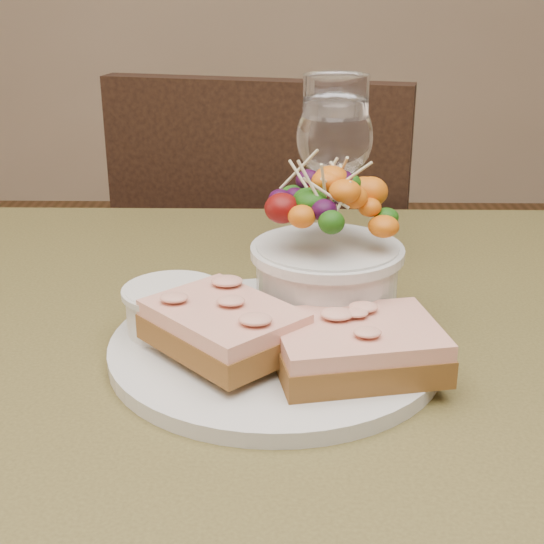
{
  "coord_description": "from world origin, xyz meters",
  "views": [
    {
      "loc": [
        0.0,
        -0.52,
        1.03
      ],
      "look_at": [
        -0.01,
        0.03,
        0.81
      ],
      "focal_mm": 50.0,
      "sensor_mm": 36.0,
      "label": 1
    }
  ],
  "objects_px": {
    "sandwich_back": "(223,326)",
    "ramekin": "(173,307)",
    "cafe_table": "(278,466)",
    "salad_bowl": "(327,248)",
    "chair_far": "(281,410)",
    "sandwich_front": "(357,347)",
    "dinner_plate": "(275,347)",
    "wine_glass": "(334,143)"
  },
  "relations": [
    {
      "from": "dinner_plate",
      "to": "wine_glass",
      "type": "height_order",
      "value": "wine_glass"
    },
    {
      "from": "chair_far",
      "to": "sandwich_front",
      "type": "relative_size",
      "value": 6.78
    },
    {
      "from": "sandwich_front",
      "to": "dinner_plate",
      "type": "bearing_deg",
      "value": 133.93
    },
    {
      "from": "ramekin",
      "to": "cafe_table",
      "type": "bearing_deg",
      "value": -16.08
    },
    {
      "from": "dinner_plate",
      "to": "ramekin",
      "type": "height_order",
      "value": "ramekin"
    },
    {
      "from": "ramekin",
      "to": "salad_bowl",
      "type": "height_order",
      "value": "salad_bowl"
    },
    {
      "from": "chair_far",
      "to": "sandwich_back",
      "type": "height_order",
      "value": "chair_far"
    },
    {
      "from": "sandwich_back",
      "to": "ramekin",
      "type": "distance_m",
      "value": 0.06
    },
    {
      "from": "dinner_plate",
      "to": "salad_bowl",
      "type": "bearing_deg",
      "value": 50.16
    },
    {
      "from": "dinner_plate",
      "to": "wine_glass",
      "type": "xyz_separation_m",
      "value": [
        0.06,
        0.21,
        0.12
      ]
    },
    {
      "from": "cafe_table",
      "to": "dinner_plate",
      "type": "bearing_deg",
      "value": 113.68
    },
    {
      "from": "chair_far",
      "to": "ramekin",
      "type": "xyz_separation_m",
      "value": [
        -0.08,
        -0.63,
        0.49
      ]
    },
    {
      "from": "ramekin",
      "to": "wine_glass",
      "type": "xyz_separation_m",
      "value": [
        0.14,
        0.19,
        0.09
      ]
    },
    {
      "from": "dinner_plate",
      "to": "chair_far",
      "type": "bearing_deg",
      "value": 89.8
    },
    {
      "from": "chair_far",
      "to": "sandwich_front",
      "type": "height_order",
      "value": "chair_far"
    },
    {
      "from": "chair_far",
      "to": "sandwich_back",
      "type": "xyz_separation_m",
      "value": [
        -0.04,
        -0.68,
        0.49
      ]
    },
    {
      "from": "sandwich_back",
      "to": "sandwich_front",
      "type": "bearing_deg",
      "value": 36.91
    },
    {
      "from": "chair_far",
      "to": "ramekin",
      "type": "distance_m",
      "value": 0.8
    },
    {
      "from": "cafe_table",
      "to": "chair_far",
      "type": "xyz_separation_m",
      "value": [
        -0.0,
        0.66,
        -0.36
      ]
    },
    {
      "from": "ramekin",
      "to": "wine_glass",
      "type": "bearing_deg",
      "value": 54.69
    },
    {
      "from": "chair_far",
      "to": "wine_glass",
      "type": "bearing_deg",
      "value": 109.66
    },
    {
      "from": "sandwich_back",
      "to": "wine_glass",
      "type": "relative_size",
      "value": 0.78
    },
    {
      "from": "chair_far",
      "to": "dinner_plate",
      "type": "relative_size",
      "value": 3.47
    },
    {
      "from": "ramekin",
      "to": "sandwich_front",
      "type": "bearing_deg",
      "value": -22.94
    },
    {
      "from": "dinner_plate",
      "to": "ramekin",
      "type": "relative_size",
      "value": 3.5
    },
    {
      "from": "sandwich_front",
      "to": "sandwich_back",
      "type": "xyz_separation_m",
      "value": [
        -0.1,
        0.02,
        0.01
      ]
    },
    {
      "from": "chair_far",
      "to": "wine_glass",
      "type": "xyz_separation_m",
      "value": [
        0.05,
        -0.44,
        0.58
      ]
    },
    {
      "from": "wine_glass",
      "to": "sandwich_back",
      "type": "bearing_deg",
      "value": -111.51
    },
    {
      "from": "sandwich_front",
      "to": "wine_glass",
      "type": "bearing_deg",
      "value": 79.8
    },
    {
      "from": "sandwich_back",
      "to": "ramekin",
      "type": "xyz_separation_m",
      "value": [
        -0.04,
        0.04,
        -0.0
      ]
    },
    {
      "from": "cafe_table",
      "to": "salad_bowl",
      "type": "relative_size",
      "value": 6.3
    },
    {
      "from": "sandwich_front",
      "to": "ramekin",
      "type": "bearing_deg",
      "value": 145.86
    },
    {
      "from": "dinner_plate",
      "to": "wine_glass",
      "type": "distance_m",
      "value": 0.25
    },
    {
      "from": "sandwich_back",
      "to": "dinner_plate",
      "type": "bearing_deg",
      "value": 79.63
    },
    {
      "from": "dinner_plate",
      "to": "ramekin",
      "type": "distance_m",
      "value": 0.09
    },
    {
      "from": "cafe_table",
      "to": "sandwich_back",
      "type": "distance_m",
      "value": 0.14
    },
    {
      "from": "cafe_table",
      "to": "ramekin",
      "type": "height_order",
      "value": "ramekin"
    },
    {
      "from": "sandwich_back",
      "to": "wine_glass",
      "type": "xyz_separation_m",
      "value": [
        0.09,
        0.24,
        0.09
      ]
    },
    {
      "from": "dinner_plate",
      "to": "sandwich_back",
      "type": "height_order",
      "value": "sandwich_back"
    },
    {
      "from": "sandwich_front",
      "to": "sandwich_back",
      "type": "relative_size",
      "value": 0.97
    },
    {
      "from": "cafe_table",
      "to": "wine_glass",
      "type": "height_order",
      "value": "wine_glass"
    },
    {
      "from": "ramekin",
      "to": "sandwich_back",
      "type": "bearing_deg",
      "value": -44.74
    }
  ]
}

